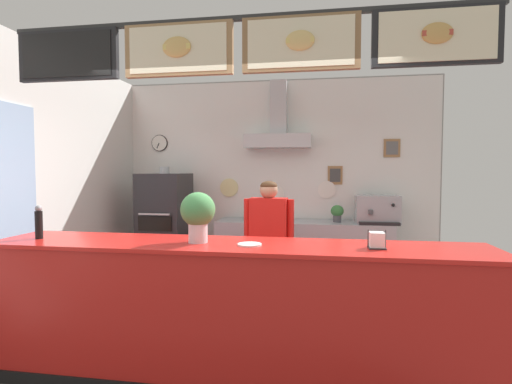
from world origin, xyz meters
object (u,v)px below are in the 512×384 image
object	(u,v)px
espresso_machine	(377,210)
napkin_holder	(377,241)
basil_vase	(198,214)
condiment_plate	(250,244)
potted_rosemary	(337,212)
pizza_oven	(165,229)
potted_thyme	(250,211)
pepper_grinder	(39,222)
shop_worker	(269,243)

from	to	relation	value
espresso_machine	napkin_holder	distance (m)	2.71
basil_vase	espresso_machine	bearing A→B (deg)	56.90
napkin_holder	condiment_plate	xyz separation A→B (m)	(-0.93, -0.03, -0.05)
potted_rosemary	espresso_machine	bearing A→B (deg)	-0.85
pizza_oven	condiment_plate	distance (m)	3.00
potted_thyme	pepper_grinder	distance (m)	3.02
potted_thyme	pepper_grinder	bearing A→B (deg)	-115.28
basil_vase	potted_rosemary	bearing A→B (deg)	65.95
shop_worker	potted_rosemary	size ratio (longest dim) A/B	6.36
pepper_grinder	basil_vase	world-z (taller)	basil_vase
shop_worker	condiment_plate	distance (m)	1.52
pizza_oven	condiment_plate	world-z (taller)	pizza_oven
basil_vase	napkin_holder	bearing A→B (deg)	-0.69
shop_worker	potted_rosemary	distance (m)	1.50
espresso_machine	pepper_grinder	distance (m)	4.12
shop_worker	potted_thyme	distance (m)	1.32
pizza_oven	condiment_plate	xyz separation A→B (m)	(1.69, -2.46, 0.29)
basil_vase	potted_thyme	bearing A→B (deg)	91.36
napkin_holder	basil_vase	bearing A→B (deg)	179.31
pizza_oven	pepper_grinder	xyz separation A→B (m)	(-0.08, -2.47, 0.42)
potted_thyme	condiment_plate	world-z (taller)	potted_thyme
basil_vase	condiment_plate	bearing A→B (deg)	-6.63
potted_thyme	condiment_plate	bearing A→B (deg)	-79.94
shop_worker	napkin_holder	size ratio (longest dim) A/B	11.44
napkin_holder	basil_vase	size ratio (longest dim) A/B	0.34
pizza_oven	potted_rosemary	world-z (taller)	pizza_oven
potted_rosemary	condiment_plate	size ratio (longest dim) A/B	1.32
potted_thyme	condiment_plate	xyz separation A→B (m)	(0.48, -2.72, 0.04)
potted_thyme	basil_vase	bearing A→B (deg)	-88.64
shop_worker	condiment_plate	world-z (taller)	shop_worker
potted_thyme	basil_vase	distance (m)	2.69
shop_worker	pepper_grinder	xyz separation A→B (m)	(-1.72, -1.50, 0.40)
pizza_oven	potted_thyme	xyz separation A→B (m)	(1.21, 0.26, 0.25)
pizza_oven	espresso_machine	world-z (taller)	pizza_oven
espresso_machine	potted_thyme	bearing A→B (deg)	179.79
shop_worker	pepper_grinder	size ratio (longest dim) A/B	5.53
pepper_grinder	basil_vase	size ratio (longest dim) A/B	0.70
pizza_oven	potted_thyme	bearing A→B (deg)	12.15
pizza_oven	napkin_holder	world-z (taller)	pizza_oven
espresso_machine	condiment_plate	distance (m)	3.02
napkin_holder	condiment_plate	size ratio (longest dim) A/B	0.73
pepper_grinder	condiment_plate	xyz separation A→B (m)	(1.77, 0.00, -0.13)
pepper_grinder	condiment_plate	distance (m)	1.78
pizza_oven	condiment_plate	bearing A→B (deg)	-55.57
potted_rosemary	condiment_plate	bearing A→B (deg)	-105.87
potted_thyme	basil_vase	xyz separation A→B (m)	(0.06, -2.68, 0.26)
condiment_plate	basil_vase	xyz separation A→B (m)	(-0.42, 0.05, 0.22)
pizza_oven	basil_vase	xyz separation A→B (m)	(1.27, -2.42, 0.50)
espresso_machine	basil_vase	bearing A→B (deg)	-123.10
potted_rosemary	napkin_holder	bearing A→B (deg)	-86.69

